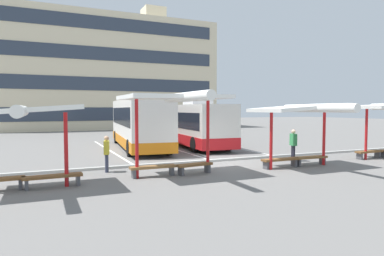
# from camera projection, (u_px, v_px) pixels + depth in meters

# --- Properties ---
(ground_plane) EXTENTS (160.00, 160.00, 0.00)m
(ground_plane) POSITION_uv_depth(u_px,v_px,m) (220.00, 163.00, 17.47)
(ground_plane) COLOR slate
(terminal_building) EXTENTS (30.99, 12.58, 18.25)m
(terminal_building) POSITION_uv_depth(u_px,v_px,m) (103.00, 75.00, 49.76)
(terminal_building) COLOR beige
(terminal_building) RESTS_ON ground
(coach_bus_0) EXTENTS (3.79, 11.57, 3.77)m
(coach_bus_0) POSITION_uv_depth(u_px,v_px,m) (139.00, 123.00, 23.99)
(coach_bus_0) COLOR silver
(coach_bus_0) RESTS_ON ground
(coach_bus_1) EXTENTS (3.43, 11.39, 3.44)m
(coach_bus_1) POSITION_uv_depth(u_px,v_px,m) (191.00, 125.00, 25.81)
(coach_bus_1) COLOR silver
(coach_bus_1) RESTS_ON ground
(lane_stripe_0) EXTENTS (0.16, 14.00, 0.01)m
(lane_stripe_0) POSITION_uv_depth(u_px,v_px,m) (110.00, 151.00, 22.59)
(lane_stripe_0) COLOR white
(lane_stripe_0) RESTS_ON ground
(lane_stripe_1) EXTENTS (0.16, 14.00, 0.01)m
(lane_stripe_1) POSITION_uv_depth(u_px,v_px,m) (170.00, 148.00, 24.30)
(lane_stripe_1) COLOR white
(lane_stripe_1) RESTS_ON ground
(lane_stripe_2) EXTENTS (0.16, 14.00, 0.01)m
(lane_stripe_2) POSITION_uv_depth(u_px,v_px,m) (222.00, 145.00, 26.00)
(lane_stripe_2) COLOR white
(lane_stripe_2) RESTS_ON ground
(waiting_shelter_0) EXTENTS (3.71, 4.44, 2.93)m
(waiting_shelter_0) POSITION_uv_depth(u_px,v_px,m) (22.00, 112.00, 11.26)
(waiting_shelter_0) COLOR red
(waiting_shelter_0) RESTS_ON ground
(bench_1) EXTENTS (2.00, 0.51, 0.45)m
(bench_1) POSITION_uv_depth(u_px,v_px,m) (53.00, 178.00, 12.00)
(bench_1) COLOR brown
(bench_1) RESTS_ON ground
(waiting_shelter_1) EXTENTS (4.16, 4.91, 3.41)m
(waiting_shelter_1) POSITION_uv_depth(u_px,v_px,m) (176.00, 99.00, 13.84)
(waiting_shelter_1) COLOR red
(waiting_shelter_1) RESTS_ON ground
(bench_2) EXTENTS (1.92, 0.43, 0.45)m
(bench_2) POSITION_uv_depth(u_px,v_px,m) (153.00, 168.00, 13.93)
(bench_2) COLOR brown
(bench_2) RESTS_ON ground
(bench_3) EXTENTS (1.68, 0.64, 0.45)m
(bench_3) POSITION_uv_depth(u_px,v_px,m) (195.00, 166.00, 14.53)
(bench_3) COLOR brown
(bench_3) RESTS_ON ground
(waiting_shelter_2) EXTENTS (4.18, 4.57, 3.05)m
(waiting_shelter_2) POSITION_uv_depth(u_px,v_px,m) (303.00, 109.00, 15.82)
(waiting_shelter_2) COLOR red
(waiting_shelter_2) RESTS_ON ground
(bench_4) EXTENTS (1.94, 0.44, 0.45)m
(bench_4) POSITION_uv_depth(u_px,v_px,m) (280.00, 161.00, 16.01)
(bench_4) COLOR brown
(bench_4) RESTS_ON ground
(bench_5) EXTENTS (1.82, 0.47, 0.45)m
(bench_5) POSITION_uv_depth(u_px,v_px,m) (310.00, 159.00, 16.71)
(bench_5) COLOR brown
(bench_5) RESTS_ON ground
(bench_6) EXTENTS (1.76, 0.45, 0.45)m
(bench_6) POSITION_uv_depth(u_px,v_px,m) (369.00, 153.00, 18.96)
(bench_6) COLOR brown
(bench_6) RESTS_ON ground
(platform_kerb) EXTENTS (44.00, 0.24, 0.12)m
(platform_kerb) POSITION_uv_depth(u_px,v_px,m) (215.00, 160.00, 17.98)
(platform_kerb) COLOR #ADADA8
(platform_kerb) RESTS_ON ground
(waiting_passenger_0) EXTENTS (0.35, 0.53, 1.69)m
(waiting_passenger_0) POSITION_uv_depth(u_px,v_px,m) (293.00, 143.00, 18.03)
(waiting_passenger_0) COLOR black
(waiting_passenger_0) RESTS_ON ground
(waiting_passenger_1) EXTENTS (0.32, 0.50, 1.60)m
(waiting_passenger_1) POSITION_uv_depth(u_px,v_px,m) (107.00, 151.00, 14.88)
(waiting_passenger_1) COLOR #33384C
(waiting_passenger_1) RESTS_ON ground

